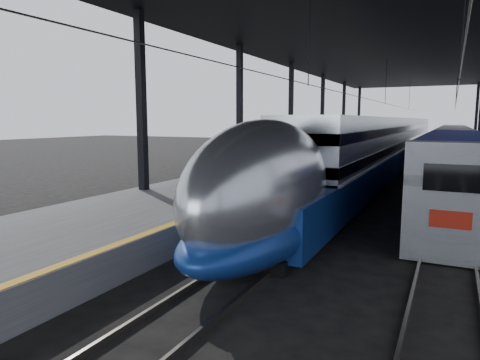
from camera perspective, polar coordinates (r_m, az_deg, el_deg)
The scene contains 7 objects.
ground at distance 13.32m, azimuth -6.53°, elevation -10.40°, with size 160.00×160.00×0.00m, color black.
platform at distance 32.52m, azimuth 7.52°, elevation 1.41°, with size 6.00×80.00×1.00m, color #4C4C4F.
yellow_strip at distance 31.68m, azimuth 12.34°, elevation 2.04°, with size 0.30×80.00×0.01m, color orange.
rails at distance 30.96m, azimuth 21.66°, elevation -0.21°, with size 6.52×80.00×0.16m.
canopy at distance 31.38m, azimuth 17.61°, elevation 16.66°, with size 18.00×75.00×9.47m.
tgv_train at distance 39.41m, azimuth 19.23°, elevation 4.43°, with size 3.05×65.20×4.37m.
second_train at distance 40.55m, azimuth 26.50°, elevation 3.79°, with size 2.59×56.05×3.57m.
Camera 1 is at (6.91, -10.59, 4.19)m, focal length 32.00 mm.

